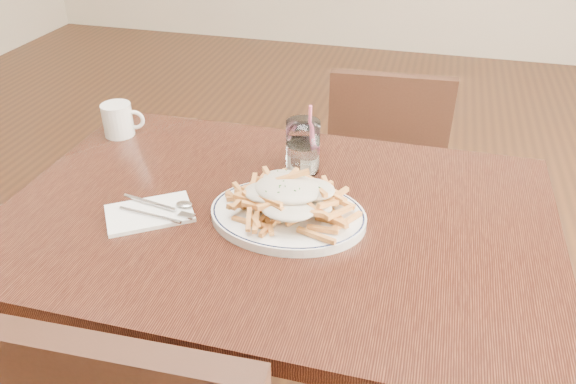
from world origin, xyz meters
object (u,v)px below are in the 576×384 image
(table, at_px, (276,240))
(loaded_fries, at_px, (288,194))
(coffee_mug, at_px, (119,120))
(fries_plate, at_px, (288,215))
(water_glass, at_px, (303,150))
(chair_far, at_px, (384,163))

(table, xyz_separation_m, loaded_fries, (0.03, -0.02, 0.14))
(coffee_mug, bearing_deg, loaded_fries, -26.43)
(fries_plate, bearing_deg, table, 144.87)
(water_glass, relative_size, coffee_mug, 1.59)
(chair_far, bearing_deg, fries_plate, -99.75)
(chair_far, relative_size, fries_plate, 2.06)
(loaded_fries, height_order, coffee_mug, loaded_fries)
(loaded_fries, bearing_deg, chair_far, 80.25)
(loaded_fries, xyz_separation_m, coffee_mug, (-0.55, 0.27, -0.02))
(loaded_fries, distance_m, water_glass, 0.21)
(chair_far, distance_m, fries_plate, 0.86)
(table, bearing_deg, fries_plate, -35.13)
(chair_far, distance_m, coffee_mug, 0.92)
(table, height_order, water_glass, water_glass)
(chair_far, relative_size, loaded_fries, 3.17)
(chair_far, height_order, fries_plate, chair_far)
(fries_plate, relative_size, water_glass, 2.26)
(fries_plate, bearing_deg, coffee_mug, 153.57)
(table, distance_m, loaded_fries, 0.15)
(water_glass, xyz_separation_m, coffee_mug, (-0.53, 0.06, -0.01))
(coffee_mug, bearing_deg, chair_far, 37.32)
(fries_plate, height_order, coffee_mug, coffee_mug)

